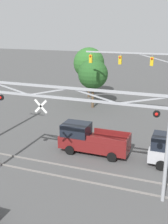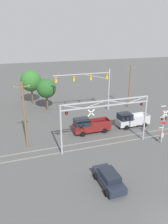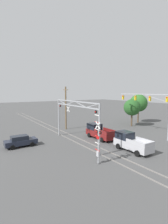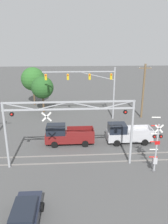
# 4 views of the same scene
# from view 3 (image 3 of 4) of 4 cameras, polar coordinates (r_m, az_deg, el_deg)

# --- Properties ---
(rail_track_near) EXTENTS (80.00, 0.08, 0.10)m
(rail_track_near) POSITION_cam_3_polar(r_m,az_deg,el_deg) (25.85, -2.29, -10.02)
(rail_track_near) COLOR gray
(rail_track_near) RESTS_ON ground_plane
(rail_track_far) EXTENTS (80.00, 0.08, 0.10)m
(rail_track_far) POSITION_cam_3_polar(r_m,az_deg,el_deg) (26.57, 0.42, -9.54)
(rail_track_far) COLOR gray
(rail_track_far) RESTS_ON ground_plane
(crossing_gantry) EXTENTS (11.43, 0.27, 6.18)m
(crossing_gantry) POSITION_cam_3_polar(r_m,az_deg,el_deg) (24.80, -2.92, -0.44)
(crossing_gantry) COLOR #9EA0A5
(crossing_gantry) RESTS_ON ground_plane
(crossing_signal_mast) EXTENTS (1.12, 0.35, 5.14)m
(crossing_signal_mast) POSITION_cam_3_polar(r_m,az_deg,el_deg) (18.43, 4.68, -10.25)
(crossing_signal_mast) COLOR #9EA0A5
(crossing_signal_mast) RESTS_ON ground_plane
(traffic_signal_span) EXTENTS (10.28, 0.39, 7.61)m
(traffic_signal_span) POSITION_cam_3_polar(r_m,az_deg,el_deg) (30.54, 21.98, 2.16)
(traffic_signal_span) COLOR #9EA0A5
(traffic_signal_span) RESTS_ON ground_plane
(pickup_truck_lead) EXTENTS (5.39, 2.15, 2.24)m
(pickup_truck_lead) POSITION_cam_3_polar(r_m,az_deg,el_deg) (28.21, 4.84, -6.46)
(pickup_truck_lead) COLOR maroon
(pickup_truck_lead) RESTS_ON ground_plane
(pickup_truck_following) EXTENTS (5.05, 2.15, 2.24)m
(pickup_truck_following) POSITION_cam_3_polar(r_m,az_deg,el_deg) (23.36, 15.03, -9.53)
(pickup_truck_following) COLOR #B7B7BC
(pickup_truck_following) RESTS_ON ground_plane
(sedan_waiting) EXTENTS (1.90, 4.22, 1.54)m
(sedan_waiting) POSITION_cam_3_polar(r_m,az_deg,el_deg) (25.62, -20.00, -8.89)
(sedan_waiting) COLOR #1E2333
(sedan_waiting) RESTS_ON ground_plane
(utility_pole_left) EXTENTS (1.80, 0.28, 8.39)m
(utility_pole_left) POSITION_cam_3_polar(r_m,az_deg,el_deg) (34.43, -5.97, 1.50)
(utility_pole_left) COLOR brown
(utility_pole_left) RESTS_ON ground_plane
(background_tree_beyond_span) EXTENTS (3.52, 3.52, 5.84)m
(background_tree_beyond_span) POSITION_cam_3_polar(r_m,az_deg,el_deg) (38.61, 15.42, 1.45)
(background_tree_beyond_span) COLOR brown
(background_tree_beyond_span) RESTS_ON ground_plane
(background_tree_far_left_verge) EXTENTS (4.14, 4.14, 6.77)m
(background_tree_far_left_verge) POSITION_cam_3_polar(r_m,az_deg,el_deg) (43.46, 17.39, 2.80)
(background_tree_far_left_verge) COLOR brown
(background_tree_far_left_verge) RESTS_ON ground_plane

